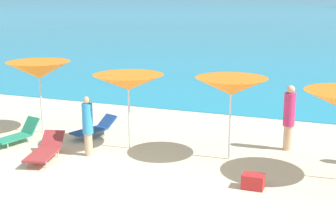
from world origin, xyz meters
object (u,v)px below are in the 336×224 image
at_px(umbrella_1, 39,70).
at_px(beachgoer_4, 88,124).
at_px(lounge_chair_3, 45,150).
at_px(umbrella_2, 128,82).
at_px(lounge_chair_6, 18,134).
at_px(beachgoer_0, 289,116).
at_px(cooler_box, 253,181).
at_px(umbrella_3, 231,87).
at_px(lounge_chair_5, 94,128).

bearing_deg(umbrella_1, beachgoer_4, -29.27).
bearing_deg(lounge_chair_3, umbrella_2, 30.25).
xyz_separation_m(umbrella_2, lounge_chair_6, (-3.35, -0.74, -1.67)).
bearing_deg(beachgoer_0, cooler_box, 17.62).
bearing_deg(cooler_box, lounge_chair_6, 172.74).
height_order(umbrella_3, beachgoer_4, umbrella_3).
bearing_deg(umbrella_2, cooler_box, -22.56).
distance_m(umbrella_1, umbrella_2, 3.36).
distance_m(umbrella_3, cooler_box, 2.73).
xyz_separation_m(lounge_chair_3, beachgoer_0, (6.00, 3.19, 0.73)).
height_order(beachgoer_4, cooler_box, beachgoer_4).
relative_size(umbrella_1, lounge_chair_3, 1.30).
distance_m(lounge_chair_6, cooler_box, 7.32).
xyz_separation_m(lounge_chair_6, beachgoer_0, (7.65, 2.24, 0.74)).
xyz_separation_m(umbrella_2, beachgoer_0, (4.29, 1.50, -0.93)).
bearing_deg(cooler_box, umbrella_1, 163.71).
relative_size(umbrella_1, cooler_box, 4.62).
relative_size(umbrella_1, umbrella_3, 1.03).
relative_size(umbrella_2, lounge_chair_6, 1.45).
relative_size(lounge_chair_6, beachgoer_4, 0.90).
bearing_deg(lounge_chair_5, umbrella_3, 13.51).
relative_size(umbrella_3, cooler_box, 4.48).
distance_m(umbrella_2, beachgoer_0, 4.65).
xyz_separation_m(lounge_chair_5, beachgoer_0, (5.83, 0.84, 0.74)).
bearing_deg(umbrella_3, beachgoer_4, -163.44).
bearing_deg(umbrella_1, umbrella_3, -2.94).
height_order(lounge_chair_3, beachgoer_4, beachgoer_4).
xyz_separation_m(lounge_chair_3, beachgoer_4, (0.92, 0.72, 0.61)).
xyz_separation_m(umbrella_2, beachgoer_4, (-0.79, -0.97, -1.05)).
xyz_separation_m(umbrella_1, cooler_box, (7.25, -2.08, -1.87)).
relative_size(umbrella_2, beachgoer_4, 1.31).
relative_size(lounge_chair_3, lounge_chair_6, 1.18).
distance_m(umbrella_3, lounge_chair_3, 5.26).
relative_size(umbrella_3, beachgoer_4, 1.34).
relative_size(beachgoer_0, beachgoer_4, 1.13).
height_order(umbrella_2, beachgoer_4, umbrella_2).
bearing_deg(beachgoer_0, umbrella_2, -46.19).
height_order(umbrella_3, lounge_chair_3, umbrella_3).
xyz_separation_m(umbrella_1, lounge_chair_5, (1.79, 0.21, -1.77)).
height_order(beachgoer_0, beachgoer_4, beachgoer_0).
height_order(umbrella_1, cooler_box, umbrella_1).
bearing_deg(umbrella_2, umbrella_3, 2.57).
distance_m(lounge_chair_3, beachgoer_0, 6.84).
bearing_deg(umbrella_1, beachgoer_0, 7.84).
bearing_deg(beachgoer_4, umbrella_2, -84.69).
relative_size(umbrella_3, beachgoer_0, 1.19).
distance_m(lounge_chair_6, beachgoer_4, 2.65).
bearing_deg(umbrella_3, beachgoer_0, 44.92).
bearing_deg(beachgoer_4, lounge_chair_3, 82.48).
bearing_deg(lounge_chair_5, umbrella_1, -152.86).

